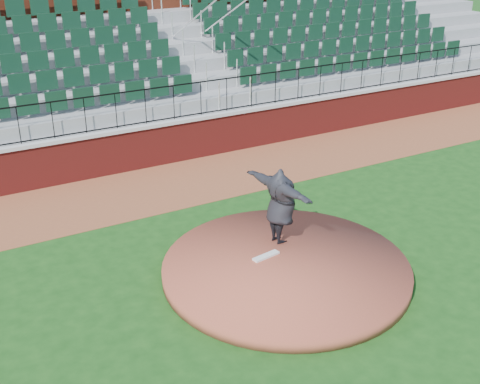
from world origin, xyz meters
name	(u,v)px	position (x,y,z in m)	size (l,w,h in m)	color
ground	(276,276)	(0.00, 0.00, 0.00)	(90.00, 90.00, 0.00)	#154112
warning_track	(171,184)	(0.00, 5.40, 0.01)	(34.00, 3.20, 0.01)	brown
field_wall	(148,146)	(0.00, 7.00, 0.60)	(34.00, 0.35, 1.20)	maroon
wall_cap	(147,125)	(0.00, 7.00, 1.25)	(34.00, 0.45, 0.10)	#B7B7B7
wall_railing	(146,107)	(0.00, 7.00, 1.80)	(34.00, 0.05, 1.00)	black
seating_stands	(113,70)	(0.00, 9.72, 2.30)	(34.00, 5.10, 4.60)	gray
concourse_wall	(86,41)	(0.00, 12.52, 2.75)	(34.00, 0.50, 5.50)	maroon
pitchers_mound	(286,269)	(0.22, -0.05, 0.12)	(5.08, 5.08, 0.25)	brown
pitching_rubber	(266,256)	(0.00, 0.39, 0.27)	(0.63, 0.16, 0.04)	silver
pitcher	(280,206)	(0.61, 0.83, 1.11)	(2.11, 0.57, 1.72)	black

